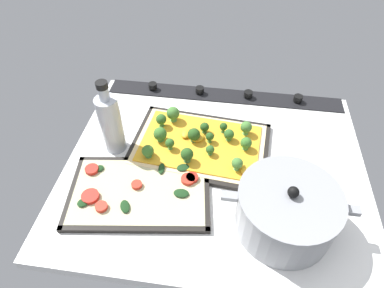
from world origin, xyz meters
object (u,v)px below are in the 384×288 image
object	(u,v)px
broccoli_pizza	(199,142)
cooking_pot	(286,211)
baking_tray_front	(200,146)
baking_tray_back	(140,193)
oil_bottle	(111,123)
veggie_pizza_back	(139,190)

from	to	relation	value
broccoli_pizza	cooking_pot	distance (cm)	31.09
baking_tray_front	baking_tray_back	xyz separation A→B (cm)	(12.87, 17.78, 0.01)
baking_tray_front	oil_bottle	distance (cm)	25.17
baking_tray_front	veggie_pizza_back	bearing A→B (deg)	53.45
cooking_pot	oil_bottle	world-z (taller)	oil_bottle
veggie_pizza_back	oil_bottle	xyz separation A→B (cm)	(10.30, -14.57, 8.06)
broccoli_pizza	baking_tray_back	size ratio (longest dim) A/B	1.00
baking_tray_front	baking_tray_back	world-z (taller)	same
baking_tray_back	cooking_pot	xyz separation A→B (cm)	(-34.38, 3.91, 5.46)
veggie_pizza_back	oil_bottle	bearing A→B (deg)	-54.73
broccoli_pizza	veggie_pizza_back	distance (cm)	21.90
cooking_pot	broccoli_pizza	bearing A→B (deg)	-44.97
broccoli_pizza	oil_bottle	xyz separation A→B (cm)	(23.05, 3.21, 7.07)
veggie_pizza_back	cooking_pot	xyz separation A→B (cm)	(-34.59, 4.04, 4.75)
baking_tray_front	oil_bottle	xyz separation A→B (cm)	(23.39, 3.08, 8.78)
veggie_pizza_back	baking_tray_back	bearing A→B (deg)	148.00
cooking_pot	baking_tray_back	bearing A→B (deg)	-6.48
oil_bottle	broccoli_pizza	bearing A→B (deg)	-172.07
baking_tray_back	veggie_pizza_back	bearing A→B (deg)	-32.00
broccoli_pizza	oil_bottle	distance (cm)	24.33
baking_tray_front	veggie_pizza_back	xyz separation A→B (cm)	(13.08, 17.65, 0.72)
broccoli_pizza	baking_tray_back	xyz separation A→B (cm)	(12.54, 17.91, -1.70)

